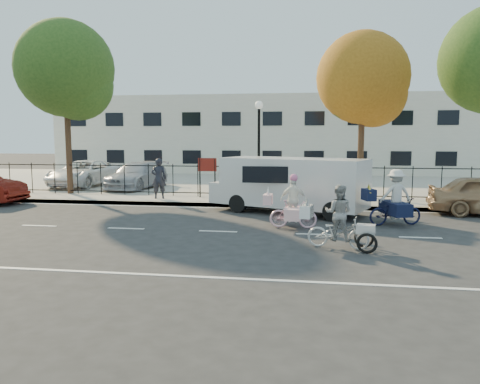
% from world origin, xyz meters
% --- Properties ---
extents(ground, '(120.00, 120.00, 0.00)m').
position_xyz_m(ground, '(0.00, 0.00, 0.00)').
color(ground, '#333334').
extents(road_markings, '(60.00, 9.52, 0.01)m').
position_xyz_m(road_markings, '(0.00, 0.00, 0.01)').
color(road_markings, silver).
rests_on(road_markings, ground).
extents(curb, '(60.00, 0.10, 0.15)m').
position_xyz_m(curb, '(0.00, 5.05, 0.07)').
color(curb, '#A8A399').
rests_on(curb, ground).
extents(sidewalk, '(60.00, 2.20, 0.15)m').
position_xyz_m(sidewalk, '(0.00, 6.10, 0.07)').
color(sidewalk, '#A8A399').
rests_on(sidewalk, ground).
extents(parking_lot, '(60.00, 15.60, 0.15)m').
position_xyz_m(parking_lot, '(0.00, 15.00, 0.07)').
color(parking_lot, '#A8A399').
rests_on(parking_lot, ground).
extents(iron_fence, '(58.00, 0.06, 1.50)m').
position_xyz_m(iron_fence, '(0.00, 7.20, 0.90)').
color(iron_fence, black).
rests_on(iron_fence, sidewalk).
extents(building, '(34.00, 10.00, 6.00)m').
position_xyz_m(building, '(0.00, 25.00, 3.00)').
color(building, silver).
rests_on(building, ground).
extents(lamppost, '(0.36, 0.36, 4.33)m').
position_xyz_m(lamppost, '(0.50, 6.80, 3.11)').
color(lamppost, black).
rests_on(lamppost, sidewalk).
extents(street_sign, '(0.85, 0.06, 1.80)m').
position_xyz_m(street_sign, '(-1.85, 6.80, 1.42)').
color(street_sign, black).
rests_on(street_sign, sidewalk).
extents(zebra_trike, '(1.97, 1.01, 1.68)m').
position_xyz_m(zebra_trike, '(3.55, -1.67, 0.65)').
color(zebra_trike, silver).
rests_on(zebra_trike, ground).
extents(unicorn_bike, '(1.72, 1.20, 1.75)m').
position_xyz_m(unicorn_bike, '(2.25, 0.89, 0.65)').
color(unicorn_bike, '#F2B8CF').
rests_on(unicorn_bike, ground).
extents(bull_bike, '(2.07, 1.45, 1.86)m').
position_xyz_m(bull_bike, '(5.56, 1.88, 0.74)').
color(bull_bike, black).
rests_on(bull_bike, ground).
extents(white_van, '(6.45, 3.88, 2.11)m').
position_xyz_m(white_van, '(2.04, 3.80, 1.16)').
color(white_van, silver).
rests_on(white_van, ground).
extents(pedestrian, '(0.75, 0.58, 1.81)m').
position_xyz_m(pedestrian, '(-3.93, 6.12, 1.06)').
color(pedestrian, black).
rests_on(pedestrian, sidewalk).
extents(lot_car_a, '(2.48, 4.99, 1.39)m').
position_xyz_m(lot_car_a, '(-6.45, 10.00, 0.85)').
color(lot_car_a, '#B5B6BE').
rests_on(lot_car_a, parking_lot).
extents(lot_car_b, '(2.85, 5.37, 1.44)m').
position_xyz_m(lot_car_b, '(-9.80, 10.67, 0.87)').
color(lot_car_b, white).
rests_on(lot_car_b, parking_lot).
extents(lot_car_c, '(1.68, 4.30, 1.40)m').
position_xyz_m(lot_car_c, '(0.97, 11.10, 0.85)').
color(lot_car_c, '#55585E').
rests_on(lot_car_c, parking_lot).
extents(lot_car_d, '(3.15, 4.63, 1.46)m').
position_xyz_m(lot_car_d, '(3.45, 10.67, 0.88)').
color(lot_car_d, '#AAADB2').
rests_on(lot_car_d, parking_lot).
extents(tree_west, '(4.61, 4.61, 8.45)m').
position_xyz_m(tree_west, '(-8.71, 7.36, 5.92)').
color(tree_west, '#442D1D').
rests_on(tree_west, ground).
extents(tree_mid, '(4.17, 4.17, 7.65)m').
position_xyz_m(tree_mid, '(5.20, 8.26, 5.35)').
color(tree_mid, '#442D1D').
rests_on(tree_mid, ground).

